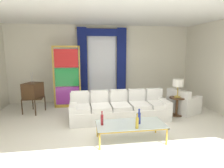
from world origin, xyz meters
The scene contains 15 objects.
ground_plane centered at (0.00, 0.00, 0.00)m, with size 16.00×16.00×0.00m, color silver.
wall_rear centered at (0.00, 3.06, 1.50)m, with size 8.00×0.12×3.00m, color silver.
ceiling_slab centered at (0.00, 0.80, 3.02)m, with size 8.00×7.60×0.04m, color white.
curtained_window centered at (0.01, 2.89, 1.74)m, with size 2.00×0.17×2.70m.
couch_white_long centered at (0.29, 0.77, 0.31)m, with size 2.93×0.97×0.86m.
coffee_table centered at (0.27, -0.67, 0.38)m, with size 1.55×0.72×0.41m.
bottle_blue_decanter centered at (0.34, -0.95, 0.55)m, with size 0.07×0.07×0.34m.
bottle_crystal_tall centered at (-0.38, -0.66, 0.54)m, with size 0.06×0.06×0.33m.
bottle_amber_squat centered at (0.46, -0.70, 0.55)m, with size 0.08×0.08×0.35m.
vintage_tv centered at (-2.40, 1.77, 0.73)m, with size 0.69×0.73×1.35m.
armchair_white centered at (2.48, 1.01, 0.29)m, with size 1.08×1.07×0.80m.
stained_glass_divider centered at (-1.33, 2.21, 1.06)m, with size 0.95×0.05×2.20m.
peacock_figurine centered at (-0.80, 1.72, 0.22)m, with size 0.44×0.60×0.50m.
round_side_table centered at (2.14, 0.77, 0.36)m, with size 0.48×0.48×0.59m.
table_lamp_brass centered at (2.14, 0.77, 1.03)m, with size 0.32×0.32×0.57m.
Camera 1 is at (-0.78, -4.68, 2.07)m, focal length 30.76 mm.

